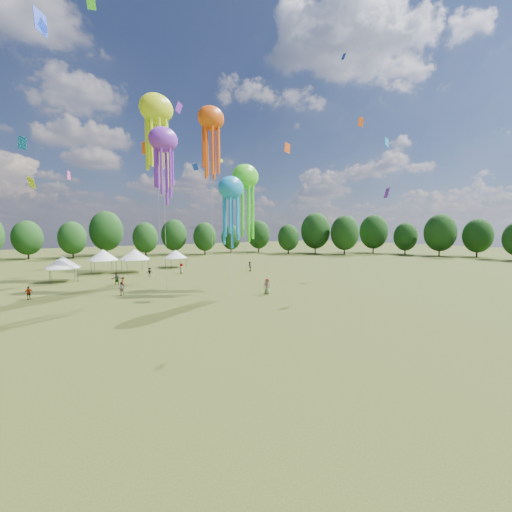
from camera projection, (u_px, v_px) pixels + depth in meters
ground at (437, 401)px, 15.73m from camera, size 300.00×300.00×0.00m
spectator_near at (121, 289)px, 40.36m from camera, size 0.83×0.66×1.65m
spectators_far at (178, 275)px, 51.21m from camera, size 35.83×24.78×1.93m
festival_tents at (99, 257)px, 57.43m from camera, size 36.81×12.37×4.42m
show_kites at (150, 139)px, 47.40m from camera, size 41.57×25.34×31.10m
small_kites at (139, 87)px, 46.40m from camera, size 70.14×61.62×41.09m
treeline at (98, 237)px, 63.49m from camera, size 201.57×95.24×13.43m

